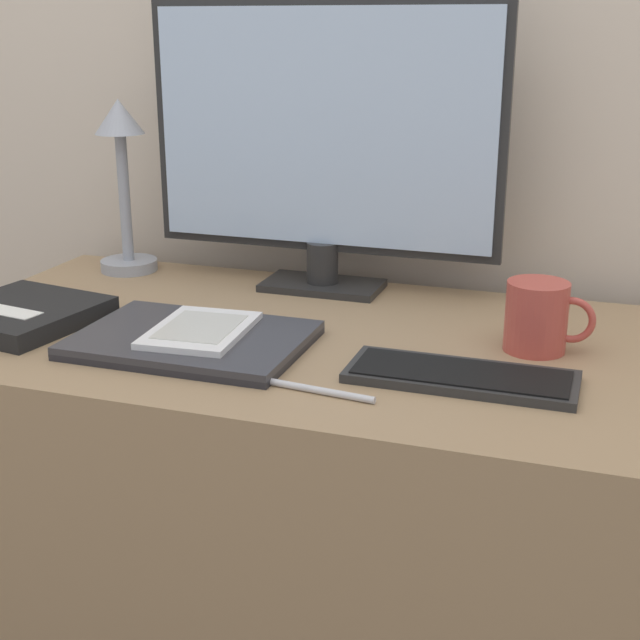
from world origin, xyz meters
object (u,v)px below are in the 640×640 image
object	(u,v)px
keyboard	(461,376)
desk_lamp	(123,169)
ereader	(200,330)
monitor	(323,141)
notebook	(21,314)
coffee_mug	(538,317)
laptop	(192,340)
pen	(318,390)

from	to	relation	value
keyboard	desk_lamp	xyz separation A→B (m)	(-0.67, 0.34, 0.18)
ereader	monitor	bearing A→B (deg)	77.53
monitor	keyboard	bearing A→B (deg)	-48.67
desk_lamp	notebook	size ratio (longest dim) A/B	1.28
keyboard	monitor	bearing A→B (deg)	131.33
coffee_mug	keyboard	bearing A→B (deg)	-118.12
laptop	keyboard	bearing A→B (deg)	-1.13
monitor	keyboard	size ratio (longest dim) A/B	2.06
desk_lamp	pen	xyz separation A→B (m)	(0.51, -0.43, -0.18)
keyboard	laptop	xyz separation A→B (m)	(-0.38, 0.01, 0.00)
monitor	coffee_mug	size ratio (longest dim) A/B	4.89
desk_lamp	coffee_mug	distance (m)	0.78
monitor	laptop	distance (m)	0.42
keyboard	ereader	size ratio (longest dim) A/B	1.58
keyboard	coffee_mug	size ratio (longest dim) A/B	2.38
keyboard	desk_lamp	distance (m)	0.77
laptop	desk_lamp	bearing A→B (deg)	131.57
laptop	monitor	bearing A→B (deg)	76.09
coffee_mug	pen	size ratio (longest dim) A/B	0.82
desk_lamp	pen	bearing A→B (deg)	-40.12
laptop	notebook	size ratio (longest dim) A/B	1.32
ereader	pen	xyz separation A→B (m)	(0.21, -0.11, -0.02)
ereader	pen	distance (m)	0.24
notebook	coffee_mug	size ratio (longest dim) A/B	1.97
keyboard	pen	distance (m)	0.18
laptop	notebook	xyz separation A→B (m)	(-0.29, 0.01, 0.00)
laptop	ereader	xyz separation A→B (m)	(0.01, 0.01, 0.01)
desk_lamp	coffee_mug	xyz separation A→B (m)	(0.75, -0.19, -0.14)
coffee_mug	laptop	bearing A→B (deg)	-163.24
ereader	pen	bearing A→B (deg)	-27.27
desk_lamp	ereader	bearing A→B (deg)	-46.97
pen	desk_lamp	bearing A→B (deg)	139.88
ereader	coffee_mug	xyz separation A→B (m)	(0.45, 0.13, 0.03)
laptop	desk_lamp	world-z (taller)	desk_lamp
monitor	notebook	xyz separation A→B (m)	(-0.37, -0.32, -0.23)
monitor	notebook	bearing A→B (deg)	-139.24
monitor	pen	size ratio (longest dim) A/B	4.01
coffee_mug	notebook	bearing A→B (deg)	-170.28
ereader	coffee_mug	bearing A→B (deg)	16.45
keyboard	notebook	xyz separation A→B (m)	(-0.67, 0.02, 0.01)
monitor	pen	bearing A→B (deg)	-72.20
pen	coffee_mug	bearing A→B (deg)	45.62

